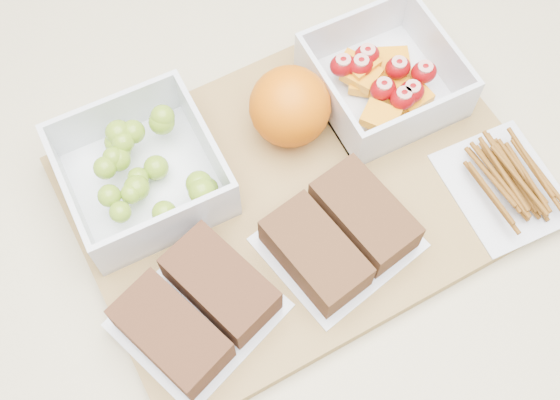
{
  "coord_description": "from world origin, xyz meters",
  "views": [
    {
      "loc": [
        -0.13,
        -0.25,
        1.51
      ],
      "look_at": [
        -0.0,
        0.0,
        0.93
      ],
      "focal_mm": 45.0,
      "sensor_mm": 36.0,
      "label": 1
    }
  ],
  "objects_px": {
    "cutting_board": "(302,189)",
    "pretzel_bag": "(507,181)",
    "fruit_container": "(383,80)",
    "sandwich_bag_left": "(196,309)",
    "sandwich_bag_center": "(340,235)",
    "grape_container": "(143,170)",
    "orange": "(290,107)"
  },
  "relations": [
    {
      "from": "cutting_board",
      "to": "pretzel_bag",
      "type": "distance_m",
      "value": 0.19
    },
    {
      "from": "fruit_container",
      "to": "sandwich_bag_left",
      "type": "xyz_separation_m",
      "value": [
        -0.26,
        -0.13,
        -0.0
      ]
    },
    {
      "from": "fruit_container",
      "to": "cutting_board",
      "type": "bearing_deg",
      "value": -154.22
    },
    {
      "from": "fruit_container",
      "to": "sandwich_bag_center",
      "type": "xyz_separation_m",
      "value": [
        -0.12,
        -0.13,
        -0.0
      ]
    },
    {
      "from": "grape_container",
      "to": "sandwich_bag_left",
      "type": "distance_m",
      "value": 0.14
    },
    {
      "from": "grape_container",
      "to": "fruit_container",
      "type": "height_order",
      "value": "grape_container"
    },
    {
      "from": "orange",
      "to": "grape_container",
      "type": "bearing_deg",
      "value": 176.94
    },
    {
      "from": "cutting_board",
      "to": "grape_container",
      "type": "bearing_deg",
      "value": 149.61
    },
    {
      "from": "grape_container",
      "to": "sandwich_bag_left",
      "type": "relative_size",
      "value": 0.87
    },
    {
      "from": "cutting_board",
      "to": "pretzel_bag",
      "type": "xyz_separation_m",
      "value": [
        0.17,
        -0.09,
        0.02
      ]
    },
    {
      "from": "fruit_container",
      "to": "grape_container",
      "type": "bearing_deg",
      "value": 177.35
    },
    {
      "from": "fruit_container",
      "to": "orange",
      "type": "distance_m",
      "value": 0.1
    },
    {
      "from": "fruit_container",
      "to": "sandwich_bag_center",
      "type": "distance_m",
      "value": 0.17
    },
    {
      "from": "cutting_board",
      "to": "pretzel_bag",
      "type": "relative_size",
      "value": 3.43
    },
    {
      "from": "cutting_board",
      "to": "fruit_container",
      "type": "xyz_separation_m",
      "value": [
        0.12,
        0.06,
        0.03
      ]
    },
    {
      "from": "grape_container",
      "to": "orange",
      "type": "distance_m",
      "value": 0.15
    },
    {
      "from": "orange",
      "to": "pretzel_bag",
      "type": "bearing_deg",
      "value": -44.62
    },
    {
      "from": "grape_container",
      "to": "sandwich_bag_left",
      "type": "height_order",
      "value": "grape_container"
    },
    {
      "from": "orange",
      "to": "pretzel_bag",
      "type": "height_order",
      "value": "orange"
    },
    {
      "from": "orange",
      "to": "pretzel_bag",
      "type": "xyz_separation_m",
      "value": [
        0.15,
        -0.15,
        -0.03
      ]
    },
    {
      "from": "cutting_board",
      "to": "orange",
      "type": "distance_m",
      "value": 0.08
    },
    {
      "from": "grape_container",
      "to": "cutting_board",
      "type": "bearing_deg",
      "value": -28.31
    },
    {
      "from": "sandwich_bag_left",
      "to": "orange",
      "type": "bearing_deg",
      "value": 40.4
    },
    {
      "from": "orange",
      "to": "fruit_container",
      "type": "bearing_deg",
      "value": -2.06
    },
    {
      "from": "sandwich_bag_left",
      "to": "fruit_container",
      "type": "bearing_deg",
      "value": 26.67
    },
    {
      "from": "orange",
      "to": "sandwich_bag_center",
      "type": "height_order",
      "value": "orange"
    },
    {
      "from": "sandwich_bag_left",
      "to": "sandwich_bag_center",
      "type": "xyz_separation_m",
      "value": [
        0.14,
        0.01,
        -0.0
      ]
    },
    {
      "from": "cutting_board",
      "to": "grape_container",
      "type": "height_order",
      "value": "grape_container"
    },
    {
      "from": "pretzel_bag",
      "to": "cutting_board",
      "type": "bearing_deg",
      "value": 152.75
    },
    {
      "from": "cutting_board",
      "to": "sandwich_bag_center",
      "type": "height_order",
      "value": "sandwich_bag_center"
    },
    {
      "from": "sandwich_bag_left",
      "to": "pretzel_bag",
      "type": "height_order",
      "value": "sandwich_bag_left"
    },
    {
      "from": "fruit_container",
      "to": "sandwich_bag_center",
      "type": "relative_size",
      "value": 0.89
    }
  ]
}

